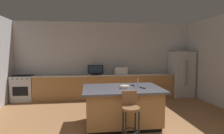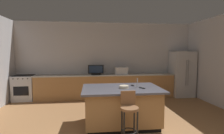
# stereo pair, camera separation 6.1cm
# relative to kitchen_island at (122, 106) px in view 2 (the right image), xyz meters

# --- Properties ---
(wall_back) EXTENTS (7.38, 0.12, 2.90)m
(wall_back) POSITION_rel_kitchen_island_xyz_m (-0.12, 2.90, 0.99)
(wall_back) COLOR #BCBCC1
(wall_back) RESTS_ON ground_plane
(counter_back) EXTENTS (5.21, 0.62, 0.89)m
(counter_back) POSITION_rel_kitchen_island_xyz_m (-0.17, 2.52, -0.02)
(counter_back) COLOR #9E7042
(counter_back) RESTS_ON ground_plane
(kitchen_island) EXTENTS (1.84, 1.20, 0.91)m
(kitchen_island) POSITION_rel_kitchen_island_xyz_m (0.00, 0.00, 0.00)
(kitchen_island) COLOR black
(kitchen_island) RESTS_ON ground_plane
(refrigerator) EXTENTS (0.81, 0.79, 1.77)m
(refrigerator) POSITION_rel_kitchen_island_xyz_m (2.85, 2.44, 0.42)
(refrigerator) COLOR #B7BABF
(refrigerator) RESTS_ON ground_plane
(range_oven) EXTENTS (0.72, 0.63, 0.91)m
(range_oven) POSITION_rel_kitchen_island_xyz_m (-3.14, 2.52, -0.01)
(range_oven) COLOR #B7BABF
(range_oven) RESTS_ON ground_plane
(microwave) EXTENTS (0.48, 0.36, 0.28)m
(microwave) POSITION_rel_kitchen_island_xyz_m (0.42, 2.52, 0.57)
(microwave) COLOR #B7BABF
(microwave) RESTS_ON counter_back
(tv_monitor) EXTENTS (0.58, 0.16, 0.37)m
(tv_monitor) POSITION_rel_kitchen_island_xyz_m (-0.55, 2.47, 0.60)
(tv_monitor) COLOR black
(tv_monitor) RESTS_ON counter_back
(sink_faucet_back) EXTENTS (0.02, 0.02, 0.24)m
(sink_faucet_back) POSITION_rel_kitchen_island_xyz_m (-0.18, 2.62, 0.55)
(sink_faucet_back) COLOR #B2B2B7
(sink_faucet_back) RESTS_ON counter_back
(sink_faucet_island) EXTENTS (0.02, 0.02, 0.22)m
(sink_faucet_island) POSITION_rel_kitchen_island_xyz_m (0.38, 0.00, 0.55)
(sink_faucet_island) COLOR #B2B2B7
(sink_faucet_island) RESTS_ON kitchen_island
(bar_stool_center) EXTENTS (0.34, 0.34, 0.99)m
(bar_stool_center) POSITION_rel_kitchen_island_xyz_m (0.00, -0.82, 0.13)
(bar_stool_center) COLOR brown
(bar_stool_center) RESTS_ON ground_plane
(fruit_bowl) EXTENTS (0.21, 0.21, 0.06)m
(fruit_bowl) POSITION_rel_kitchen_island_xyz_m (0.04, -0.06, 0.47)
(fruit_bowl) COLOR beige
(fruit_bowl) RESTS_ON kitchen_island
(cell_phone) EXTENTS (0.08, 0.15, 0.01)m
(cell_phone) POSITION_rel_kitchen_island_xyz_m (0.31, 0.22, 0.45)
(cell_phone) COLOR black
(cell_phone) RESTS_ON kitchen_island
(tv_remote) EXTENTS (0.12, 0.17, 0.02)m
(tv_remote) POSITION_rel_kitchen_island_xyz_m (0.46, -0.12, 0.45)
(tv_remote) COLOR black
(tv_remote) RESTS_ON kitchen_island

